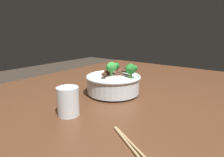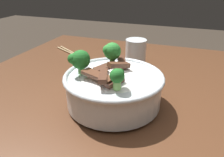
# 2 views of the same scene
# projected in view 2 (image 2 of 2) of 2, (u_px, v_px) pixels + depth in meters

# --- Properties ---
(rice_bowl) EXTENTS (0.25, 0.25, 0.15)m
(rice_bowl) POSITION_uv_depth(u_px,v_px,m) (113.00, 85.00, 0.53)
(rice_bowl) COLOR silver
(rice_bowl) RESTS_ON dining_table
(drinking_glass) EXTENTS (0.07, 0.07, 0.10)m
(drinking_glass) POSITION_uv_depth(u_px,v_px,m) (136.00, 55.00, 0.77)
(drinking_glass) COLOR white
(drinking_glass) RESTS_ON dining_table
(chopsticks_pair) EXTENTS (0.13, 0.21, 0.01)m
(chopsticks_pair) POSITION_uv_depth(u_px,v_px,m) (72.00, 53.00, 0.90)
(chopsticks_pair) COLOR tan
(chopsticks_pair) RESTS_ON dining_table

